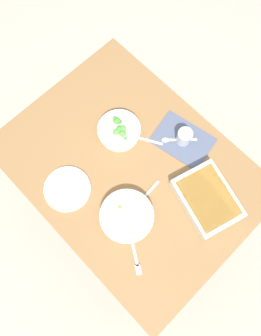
# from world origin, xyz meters

# --- Properties ---
(ground_plane) EXTENTS (6.00, 6.00, 0.00)m
(ground_plane) POSITION_xyz_m (0.00, 0.00, 0.00)
(ground_plane) COLOR #B2A899
(dining_table) EXTENTS (1.20, 0.90, 0.74)m
(dining_table) POSITION_xyz_m (0.00, 0.00, 0.65)
(dining_table) COLOR olive
(dining_table) RESTS_ON ground_plane
(placemat) EXTENTS (0.31, 0.25, 0.00)m
(placemat) POSITION_xyz_m (0.08, 0.28, 0.74)
(placemat) COLOR #4C5670
(placemat) RESTS_ON dining_table
(stew_bowl) EXTENTS (0.25, 0.25, 0.06)m
(stew_bowl) POSITION_xyz_m (0.16, -0.18, 0.77)
(stew_bowl) COLOR white
(stew_bowl) RESTS_ON dining_table
(broccoli_bowl) EXTENTS (0.21, 0.21, 0.07)m
(broccoli_bowl) POSITION_xyz_m (-0.17, 0.09, 0.77)
(broccoli_bowl) COLOR white
(broccoli_bowl) RESTS_ON dining_table
(baking_dish) EXTENTS (0.35, 0.29, 0.06)m
(baking_dish) POSITION_xyz_m (0.36, 0.14, 0.77)
(baking_dish) COLOR silver
(baking_dish) RESTS_ON dining_table
(drink_cup) EXTENTS (0.07, 0.07, 0.08)m
(drink_cup) POSITION_xyz_m (0.08, 0.28, 0.78)
(drink_cup) COLOR #B2BCC6
(drink_cup) RESTS_ON dining_table
(side_plate) EXTENTS (0.22, 0.22, 0.01)m
(side_plate) POSITION_xyz_m (-0.13, -0.29, 0.75)
(side_plate) COLOR silver
(side_plate) RESTS_ON dining_table
(spoon_by_stew) EXTENTS (0.03, 0.18, 0.01)m
(spoon_by_stew) POSITION_xyz_m (0.15, -0.06, 0.74)
(spoon_by_stew) COLOR silver
(spoon_by_stew) RESTS_ON dining_table
(spoon_by_broccoli) EXTENTS (0.16, 0.10, 0.01)m
(spoon_by_broccoli) POSITION_xyz_m (-0.07, 0.14, 0.74)
(spoon_by_broccoli) COLOR silver
(spoon_by_broccoli) RESTS_ON dining_table
(spoon_spare) EXTENTS (0.13, 0.14, 0.01)m
(spoon_spare) POSITION_xyz_m (0.05, 0.25, 0.74)
(spoon_spare) COLOR silver
(spoon_spare) RESTS_ON dining_table
(fork_on_table) EXTENTS (0.16, 0.11, 0.01)m
(fork_on_table) POSITION_xyz_m (0.31, -0.27, 0.74)
(fork_on_table) COLOR silver
(fork_on_table) RESTS_ON dining_table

